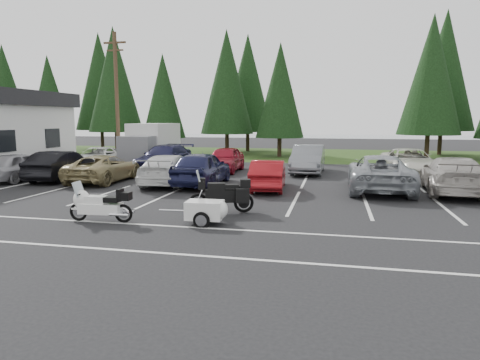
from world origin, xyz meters
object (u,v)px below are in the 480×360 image
Objects in this scene: car_near_3 at (170,169)px; car_near_0 at (20,166)px; touring_motorcycle at (100,202)px; car_far_1 at (165,158)px; car_near_2 at (104,168)px; adventure_motorcycle at (221,191)px; box_truck at (149,145)px; car_near_6 at (380,173)px; car_far_4 at (409,162)px; car_far_0 at (98,158)px; car_near_7 at (452,175)px; car_near_4 at (202,168)px; car_far_3 at (308,159)px; car_far_2 at (225,159)px; car_near_5 at (268,175)px; utility_pole at (117,97)px; car_near_1 at (61,165)px; cargo_trailer at (205,212)px.

car_near_0 is at bearing -0.88° from car_near_3.
car_far_1 is at bearing 101.15° from touring_motorcycle.
car_near_2 is 9.81m from adventure_motorcycle.
car_near_2 is (1.13, -7.92, -0.76)m from box_truck.
car_far_4 is (2.17, 5.83, -0.04)m from car_near_6.
car_near_7 is at bearing -21.57° from car_far_0.
car_near_4 reaches higher than car_far_3.
car_near_0 is at bearing -154.89° from car_far_3.
car_near_7 is 2.39× the size of touring_motorcycle.
car_near_6 is (18.07, 0.65, 0.06)m from car_near_0.
car_far_2 is at bearing 4.92° from car_far_1.
car_near_7 is (7.90, 0.64, 0.12)m from car_near_5.
utility_pole reaches higher than car_far_1.
car_near_6 reaches higher than car_near_1.
cargo_trailer is at bearing 3.80° from touring_motorcycle.
car_far_4 is at bearing 1.42° from car_far_3.
utility_pole is at bearing -42.03° from car_near_4.
box_truck is 1.02× the size of car_near_7.
car_near_2 is at bearing -148.42° from car_far_3.
car_far_2 reaches higher than cargo_trailer.
car_near_5 is at bearing 170.73° from car_near_4.
box_truck is 1.27× the size of car_near_0.
adventure_motorcycle is at bearing 121.77° from car_near_3.
car_far_2 is 1.96× the size of touring_motorcycle.
car_far_1 reaches higher than car_near_5.
car_far_4 is (7.09, 6.57, 0.09)m from car_near_5.
car_far_0 is (-7.34, 5.78, -0.05)m from car_near_3.
adventure_motorcycle reaches higher than car_near_2.
cargo_trailer is (11.44, -13.25, -0.32)m from car_far_0.
car_near_0 is 0.87× the size of car_far_3.
car_near_4 is at bearing -154.34° from car_far_4.
cargo_trailer is 0.65× the size of adventure_motorcycle.
box_truck is at bearing 157.51° from car_far_2.
car_near_6 is 1.18× the size of car_far_0.
car_near_7 is at bearing 178.53° from car_near_2.
car_near_2 is at bearing 127.30° from adventure_motorcycle.
car_far_1 is (-7.49, 5.96, 0.12)m from car_near_5.
cargo_trailer is (2.74, -13.07, -0.40)m from car_far_2.
box_truck is at bearing -105.81° from car_near_1.
car_far_4 is (10.70, 0.45, -0.00)m from car_far_2.
car_far_2 is 13.36m from cargo_trailer.
car_near_3 is at bearing -44.14° from car_far_0.
car_near_4 is 0.89× the size of car_far_1.
car_far_2 is at bearing 98.62° from cargo_trailer.
car_near_5 is 9.57m from car_far_1.
car_near_4 is at bearing 81.28° from touring_motorcycle.
car_near_4 is at bearing 177.19° from car_near_2.
car_near_1 is (0.60, -7.37, -3.93)m from utility_pole.
car_near_3 is at bearing 93.07° from touring_motorcycle.
car_near_5 is (11.75, -8.10, -4.02)m from utility_pole.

